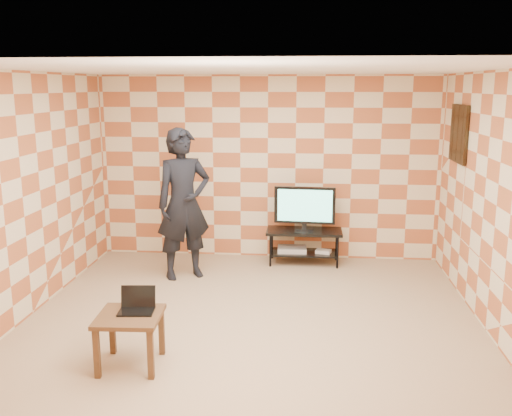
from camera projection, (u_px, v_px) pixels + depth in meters
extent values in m
plane|color=tan|center=(251.00, 322.00, 6.26)|extent=(5.00, 5.00, 0.00)
cube|color=beige|center=(268.00, 168.00, 8.41)|extent=(5.00, 0.02, 2.70)
cube|color=beige|center=(210.00, 280.00, 3.55)|extent=(5.00, 0.02, 2.70)
cube|color=beige|center=(23.00, 197.00, 6.20)|extent=(0.02, 5.00, 2.70)
cube|color=beige|center=(497.00, 206.00, 5.76)|extent=(0.02, 5.00, 2.70)
cube|color=white|center=(251.00, 69.00, 5.70)|extent=(5.00, 5.00, 0.02)
cube|color=black|center=(459.00, 134.00, 7.14)|extent=(0.04, 0.72, 0.72)
cube|color=black|center=(459.00, 134.00, 7.14)|extent=(0.04, 0.03, 0.68)
cube|color=black|center=(459.00, 134.00, 7.14)|extent=(0.04, 0.68, 0.03)
cube|color=black|center=(304.00, 231.00, 8.23)|extent=(1.08, 0.49, 0.04)
cube|color=black|center=(304.00, 253.00, 8.29)|extent=(0.97, 0.43, 0.03)
cylinder|color=black|center=(270.00, 250.00, 8.13)|extent=(0.03, 0.03, 0.50)
cylinder|color=black|center=(272.00, 242.00, 8.51)|extent=(0.03, 0.03, 0.50)
cylinder|color=black|center=(338.00, 251.00, 8.04)|extent=(0.03, 0.03, 0.50)
cylinder|color=black|center=(336.00, 244.00, 8.42)|extent=(0.03, 0.03, 0.50)
cube|color=black|center=(304.00, 229.00, 8.22)|extent=(0.27, 0.18, 0.03)
cube|color=black|center=(304.00, 226.00, 8.21)|extent=(0.07, 0.05, 0.07)
cube|color=black|center=(305.00, 205.00, 8.14)|extent=(0.87, 0.11, 0.53)
cube|color=#6EF5D6|center=(305.00, 206.00, 8.11)|extent=(0.78, 0.06, 0.46)
cube|color=#AEAEB0|center=(292.00, 249.00, 8.30)|extent=(0.42, 0.31, 0.07)
cube|color=silver|center=(323.00, 251.00, 8.23)|extent=(0.24, 0.20, 0.05)
cube|color=#3C2918|center=(129.00, 317.00, 5.18)|extent=(0.60, 0.60, 0.04)
cube|color=#3C2918|center=(97.00, 354.00, 5.01)|extent=(0.05, 0.05, 0.46)
cube|color=#3C2918|center=(112.00, 331.00, 5.48)|extent=(0.05, 0.05, 0.46)
cube|color=#3C2918|center=(151.00, 355.00, 4.99)|extent=(0.05, 0.05, 0.46)
cube|color=#3C2918|center=(162.00, 332.00, 5.46)|extent=(0.05, 0.05, 0.46)
cube|color=black|center=(136.00, 311.00, 5.23)|extent=(0.34, 0.26, 0.02)
cube|color=black|center=(138.00, 296.00, 5.32)|extent=(0.32, 0.08, 0.20)
imported|color=black|center=(184.00, 204.00, 7.54)|extent=(0.87, 0.78, 2.01)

